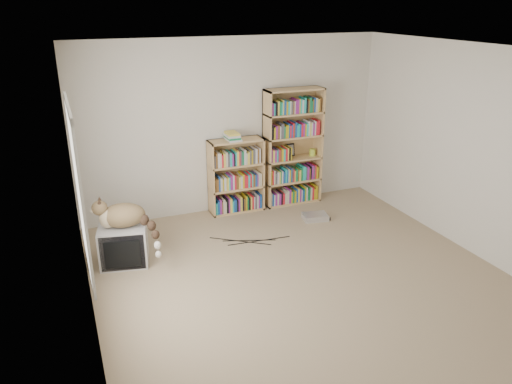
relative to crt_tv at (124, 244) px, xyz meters
name	(u,v)px	position (x,y,z in m)	size (l,w,h in m)	color
floor	(311,288)	(1.80, -1.37, -0.24)	(4.50, 5.00, 0.01)	tan
wall_back	(233,126)	(1.80, 1.13, 1.01)	(4.50, 0.02, 2.50)	beige
wall_left	(82,214)	(-0.45, -1.37, 1.01)	(0.02, 5.00, 2.50)	beige
wall_right	(487,156)	(4.05, -1.37, 1.01)	(0.02, 5.00, 2.50)	beige
ceiling	(322,52)	(1.80, -1.37, 2.26)	(4.50, 5.00, 0.02)	white
window	(79,190)	(-0.44, -1.17, 1.16)	(0.02, 1.22, 1.52)	white
crt_tv	(124,244)	(0.00, 0.00, 0.00)	(0.63, 0.59, 0.48)	#B0B0B3
cat	(128,219)	(0.07, -0.08, 0.34)	(0.74, 0.64, 0.62)	#342215
bookcase_tall	(292,150)	(2.69, 0.99, 0.60)	(0.88, 0.30, 1.76)	tan
bookcase_short	(236,178)	(1.78, 0.99, 0.27)	(0.79, 0.30, 1.09)	tan
book_stack	(232,136)	(1.72, 0.96, 0.91)	(0.21, 0.27, 0.12)	red
green_mug	(312,152)	(3.02, 0.97, 0.53)	(0.09, 0.09, 0.10)	#ADCC3A
framed_print	(290,150)	(2.69, 1.07, 0.58)	(0.15, 0.01, 0.20)	black
dvd_player	(315,217)	(2.71, 0.24, -0.20)	(0.35, 0.25, 0.08)	silver
wall_outlet	(82,232)	(-0.44, 0.34, 0.08)	(0.01, 0.08, 0.13)	silver
floor_cables	(277,240)	(1.93, -0.16, -0.23)	(1.20, 0.70, 0.01)	black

